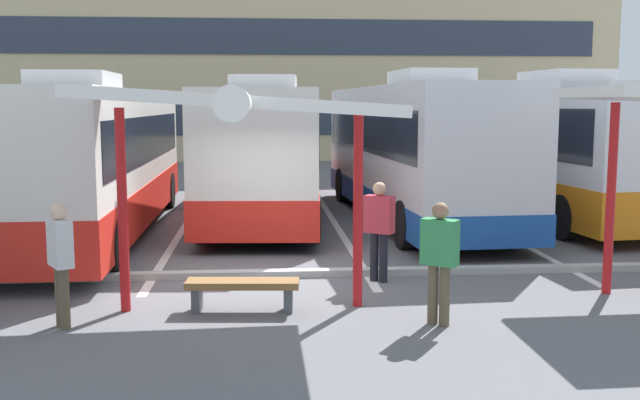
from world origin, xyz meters
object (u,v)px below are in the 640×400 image
Objects in this scene: waiting_shelter_1 at (240,107)px; coach_bus_1 at (94,162)px; waiting_passenger_2 at (440,255)px; coach_bus_2 at (268,152)px; coach_bus_4 at (537,150)px; waiting_passenger_0 at (60,256)px; bench_2 at (243,288)px; waiting_passenger_1 at (379,225)px; coach_bus_3 at (413,151)px.

coach_bus_1 is at bearing 117.03° from waiting_shelter_1.
waiting_shelter_1 is 3.35m from waiting_passenger_2.
coach_bus_2 is 1.05× the size of coach_bus_4.
waiting_passenger_0 is at bearing -168.70° from waiting_shelter_1.
waiting_shelter_1 is at bearing -130.38° from coach_bus_4.
bench_2 is 0.99× the size of waiting_passenger_2.
waiting_shelter_1 is at bearing 163.89° from waiting_passenger_2.
waiting_passenger_1 is (5.68, -5.07, -0.68)m from coach_bus_1.
coach_bus_2 is 10.39m from waiting_passenger_0.
coach_bus_3 is at bearing 80.44° from waiting_passenger_2.
waiting_passenger_0 is 1.01× the size of waiting_passenger_2.
coach_bus_1 reaches higher than waiting_passenger_2.
waiting_passenger_2 is (-5.01, -9.73, -0.77)m from coach_bus_4.
waiting_shelter_1 reaches higher than waiting_passenger_0.
coach_bus_3 is 6.62× the size of waiting_passenger_2.
waiting_passenger_0 is (1.12, -7.27, -0.68)m from coach_bus_1.
coach_bus_4 reaches higher than waiting_passenger_2.
coach_bus_4 is at bearing 53.24° from waiting_passenger_1.
waiting_passenger_2 is at bearing -3.31° from waiting_passenger_0.
waiting_shelter_1 reaches higher than waiting_passenger_2.
bench_2 is at bearing 90.00° from waiting_shelter_1.
bench_2 is at bearing 14.23° from waiting_passenger_0.
waiting_shelter_1 is at bearing -116.54° from coach_bus_3.
coach_bus_3 is 6.91m from waiting_passenger_1.
coach_bus_3 is at bearing 63.11° from bench_2.
waiting_passenger_2 reaches higher than bench_2.
coach_bus_1 is 4.79m from coach_bus_2.
waiting_passenger_1 is (2.22, 1.60, 0.63)m from bench_2.
coach_bus_1 is at bearing 128.88° from waiting_passenger_2.
coach_bus_2 is at bearing 34.42° from coach_bus_1.
waiting_shelter_1 is at bearing 11.30° from waiting_passenger_0.
waiting_passenger_1 reaches higher than waiting_passenger_0.
coach_bus_1 is 7.01× the size of waiting_passenger_1.
coach_bus_1 is at bearing -145.58° from coach_bus_2.
coach_bus_3 reaches higher than waiting_passenger_2.
waiting_passenger_0 is (-2.35, -0.60, 0.63)m from bench_2.
coach_bus_4 is 10.97m from waiting_passenger_2.
waiting_passenger_1 is at bearing -41.75° from coach_bus_1.
coach_bus_3 is at bearing 53.49° from waiting_passenger_0.
waiting_passenger_0 is (-2.35, -0.47, -1.93)m from waiting_shelter_1.
coach_bus_3 is 9.28m from bench_2.
waiting_passenger_2 is at bearing -117.23° from coach_bus_4.
coach_bus_3 reaches higher than coach_bus_1.
waiting_shelter_1 is 2.82× the size of waiting_passenger_0.
bench_2 is (-7.63, -8.84, -1.39)m from coach_bus_4.
coach_bus_4 reaches higher than waiting_passenger_0.
coach_bus_4 is (7.15, -0.53, 0.06)m from coach_bus_2.
waiting_passenger_2 is at bearing -78.22° from coach_bus_2.
waiting_passenger_1 is at bearing 99.31° from waiting_passenger_2.
coach_bus_3 reaches higher than coach_bus_2.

